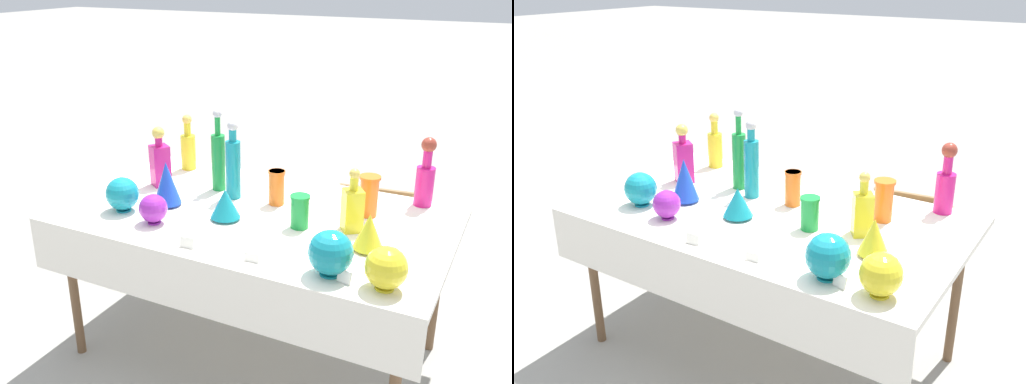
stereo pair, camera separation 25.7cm
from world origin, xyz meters
The scene contains 23 objects.
ground_plane centered at (0.00, 0.00, 0.00)m, with size 40.00×40.00×0.00m, color gray.
display_table centered at (0.00, -0.03, 0.70)m, with size 1.76×1.03×0.76m.
tall_bottle_0 centered at (-0.30, 0.18, 0.92)m, with size 0.07×0.07×0.41m.
tall_bottle_1 centered at (-0.18, 0.11, 0.93)m, with size 0.07×0.07×0.38m.
tall_bottle_2 centered at (0.66, 0.43, 0.90)m, with size 0.09×0.09×0.33m.
tall_bottle_3 centered at (-0.61, 0.37, 0.88)m, with size 0.08×0.08×0.31m.
square_decanter_0 centered at (-0.60, 0.09, 0.89)m, with size 0.12×0.12×0.31m.
square_decanter_1 centered at (0.45, 0.01, 0.87)m, with size 0.11×0.11×0.28m.
slender_vase_0 centered at (0.24, -0.06, 0.84)m, with size 0.09×0.09×0.15m.
slender_vase_1 centered at (0.04, 0.13, 0.85)m, with size 0.08×0.08×0.17m.
slender_vase_2 centered at (0.47, 0.20, 0.86)m, with size 0.10×0.10×0.19m.
fluted_vase_0 centered at (-0.41, -0.11, 0.87)m, with size 0.13×0.13×0.21m.
fluted_vase_1 centered at (-0.09, -0.13, 0.84)m, with size 0.14×0.14×0.14m.
fluted_vase_2 centered at (0.57, -0.14, 0.84)m, with size 0.12×0.12×0.16m.
round_bowl_0 centered at (-0.55, -0.26, 0.84)m, with size 0.15×0.15×0.16m.
round_bowl_1 centered at (0.50, -0.39, 0.85)m, with size 0.17×0.17×0.17m.
round_bowl_2 centered at (-0.35, -0.31, 0.83)m, with size 0.13×0.13×0.13m.
round_bowl_3 centered at (0.70, -0.39, 0.84)m, with size 0.15×0.15×0.16m.
price_tag_left centered at (0.56, -0.42, 0.78)m, with size 0.05×0.01×0.05m, color white.
price_tag_center centered at (0.20, -0.43, 0.78)m, with size 0.06×0.01×0.03m, color white.
price_tag_right centered at (-0.09, -0.44, 0.78)m, with size 0.06×0.01×0.04m, color white.
cardboard_box_behind_left centered at (0.21, 1.25, 0.19)m, with size 0.59×0.47×0.45m.
cardboard_box_behind_right centered at (-0.48, 1.00, 0.13)m, with size 0.48×0.31×0.34m.
Camera 1 is at (1.08, -2.14, 1.81)m, focal length 40.00 mm.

